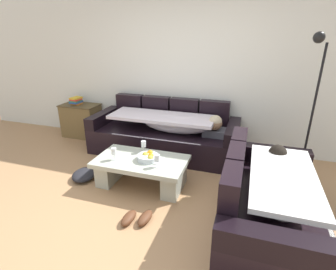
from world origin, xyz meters
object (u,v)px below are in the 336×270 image
book_stack_on_cabinet (76,101)px  floor_lamp (312,98)px  couch_near_window (268,203)px  wine_glass_near_right (157,159)px  side_cabinet (82,120)px  pair_of_shoes (137,218)px  crumpled_garment (84,175)px  wine_glass_near_left (114,152)px  fruit_bowl (148,157)px  coffee_table (141,169)px  couch_along_wall (166,134)px  wine_glass_far_back (144,144)px  open_magazine (156,160)px

book_stack_on_cabinet → floor_lamp: (3.98, -0.29, 0.41)m
couch_near_window → wine_glass_near_right: (-1.30, 0.29, 0.16)m
side_cabinet → pair_of_shoes: 2.93m
floor_lamp → crumpled_garment: (-2.90, -1.14, -1.06)m
floor_lamp → wine_glass_near_right: bearing=-146.9°
wine_glass_near_left → fruit_bowl: bearing=17.3°
coffee_table → pair_of_shoes: size_ratio=3.60×
couch_near_window → pair_of_shoes: 1.39m
couch_along_wall → coffee_table: bearing=-89.2°
couch_along_wall → coffee_table: (0.01, -1.09, -0.09)m
couch_along_wall → fruit_bowl: 1.08m
coffee_table → crumpled_garment: size_ratio=3.00×
couch_along_wall → wine_glass_near_left: size_ratio=14.72×
book_stack_on_cabinet → couch_near_window: bearing=-26.4°
couch_near_window → wine_glass_far_back: couch_near_window is taller
crumpled_garment → wine_glass_near_right: bearing=-1.1°
wine_glass_near_right → book_stack_on_cabinet: book_stack_on_cabinet is taller
couch_along_wall → side_cabinet: couch_along_wall is taller
wine_glass_far_back → floor_lamp: 2.34m
book_stack_on_cabinet → coffee_table: bearing=-34.4°
fruit_bowl → side_cabinet: size_ratio=0.39×
wine_glass_near_right → crumpled_garment: (-1.12, 0.02, -0.44)m
wine_glass_near_left → floor_lamp: 2.72m
coffee_table → wine_glass_far_back: (-0.05, 0.22, 0.26)m
pair_of_shoes → wine_glass_far_back: bearing=107.9°
wine_glass_near_left → side_cabinet: side_cabinet is taller
side_cabinet → pair_of_shoes: side_cabinet is taller
coffee_table → wine_glass_near_right: (0.28, -0.13, 0.26)m
couch_near_window → book_stack_on_cabinet: bearing=63.6°
wine_glass_near_left → wine_glass_near_right: size_ratio=1.00×
couch_along_wall → floor_lamp: bearing=-1.7°
couch_along_wall → crumpled_garment: 1.48m
couch_along_wall → book_stack_on_cabinet: size_ratio=10.66×
wine_glass_near_left → pair_of_shoes: 0.94m
open_magazine → book_stack_on_cabinet: bearing=170.9°
fruit_bowl → floor_lamp: (1.96, 1.01, 0.69)m
wine_glass_near_right → open_magazine: 0.22m
couch_along_wall → pair_of_shoes: 1.84m
book_stack_on_cabinet → crumpled_garment: (1.08, -1.43, -0.65)m
side_cabinet → open_magazine: bearing=-31.9°
wine_glass_near_left → crumpled_garment: (-0.51, 0.01, -0.44)m
floor_lamp → pair_of_shoes: size_ratio=5.85×
open_magazine → book_stack_on_cabinet: book_stack_on_cabinet is taller
wine_glass_near_left → book_stack_on_cabinet: (-1.60, 1.43, 0.21)m
open_magazine → pair_of_shoes: size_ratio=0.84×
couch_near_window → crumpled_garment: bearing=82.7°
side_cabinet → book_stack_on_cabinet: book_stack_on_cabinet is taller
crumpled_garment → side_cabinet: bearing=125.3°
wine_glass_far_back → book_stack_on_cabinet: bearing=149.6°
couch_along_wall → fruit_bowl: bearing=-84.0°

